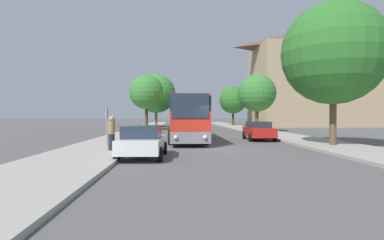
# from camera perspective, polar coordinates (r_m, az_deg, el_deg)

# --- Properties ---
(ground_plane) EXTENTS (300.00, 300.00, 0.00)m
(ground_plane) POSITION_cam_1_polar(r_m,az_deg,el_deg) (17.96, 5.34, -5.33)
(ground_plane) COLOR #565454
(ground_plane) RESTS_ON ground
(sidewalk_left) EXTENTS (4.00, 120.00, 0.15)m
(sidewalk_left) POSITION_cam_1_polar(r_m,az_deg,el_deg) (18.31, -16.99, -5.01)
(sidewalk_left) COLOR #A39E93
(sidewalk_left) RESTS_ON ground_plane
(sidewalk_right) EXTENTS (4.00, 120.00, 0.15)m
(sidewalk_right) POSITION_cam_1_polar(r_m,az_deg,el_deg) (20.19, 25.47, -4.51)
(sidewalk_right) COLOR #A39E93
(sidewalk_right) RESTS_ON ground_plane
(building_right_background) EXTENTS (19.94, 12.45, 17.42)m
(building_right_background) POSITION_cam_1_polar(r_m,az_deg,el_deg) (57.14, 21.87, 7.66)
(building_right_background) COLOR tan
(building_right_background) RESTS_ON ground_plane
(bus_front) EXTENTS (2.76, 12.16, 3.25)m
(bus_front) POSITION_cam_1_polar(r_m,az_deg,el_deg) (23.43, -0.96, 0.41)
(bus_front) COLOR gray
(bus_front) RESTS_ON ground_plane
(bus_middle) EXTENTS (2.87, 10.31, 3.33)m
(bus_middle) POSITION_cam_1_polar(r_m,az_deg,el_deg) (36.87, -1.78, 0.66)
(bus_middle) COLOR #2D2D2D
(bus_middle) RESTS_ON ground_plane
(bus_rear) EXTENTS (2.95, 11.41, 3.30)m
(bus_rear) POSITION_cam_1_polar(r_m,az_deg,el_deg) (50.23, -1.63, 0.72)
(bus_rear) COLOR silver
(bus_rear) RESTS_ON ground_plane
(parked_car_left_curb) EXTENTS (2.13, 4.04, 1.48)m
(parked_car_left_curb) POSITION_cam_1_polar(r_m,az_deg,el_deg) (13.96, -9.37, -3.98)
(parked_car_left_curb) COLOR silver
(parked_car_left_curb) RESTS_ON ground_plane
(parked_car_right_near) EXTENTS (2.14, 4.11, 1.46)m
(parked_car_right_near) POSITION_cam_1_polar(r_m,az_deg,el_deg) (23.93, 12.56, -1.94)
(parked_car_right_near) COLOR red
(parked_car_right_near) RESTS_ON ground_plane
(bus_stop_sign) EXTENTS (0.08, 0.45, 2.29)m
(bus_stop_sign) POSITION_cam_1_polar(r_m,az_deg,el_deg) (18.47, -15.90, -0.27)
(bus_stop_sign) COLOR gray
(bus_stop_sign) RESTS_ON sidewalk_left
(pedestrian_waiting_near) EXTENTS (0.36, 0.36, 1.75)m
(pedestrian_waiting_near) POSITION_cam_1_polar(r_m,az_deg,el_deg) (16.02, -15.12, -2.41)
(pedestrian_waiting_near) COLOR #23232D
(pedestrian_waiting_near) RESTS_ON sidewalk_left
(pedestrian_waiting_far) EXTENTS (0.36, 0.36, 1.78)m
(pedestrian_waiting_far) POSITION_cam_1_polar(r_m,az_deg,el_deg) (20.66, -14.92, -1.62)
(pedestrian_waiting_far) COLOR #23232D
(pedestrian_waiting_far) RESTS_ON sidewalk_left
(tree_left_near) EXTENTS (6.29, 6.29, 8.43)m
(tree_left_near) POSITION_cam_1_polar(r_m,az_deg,el_deg) (48.75, -6.87, 5.02)
(tree_left_near) COLOR brown
(tree_left_near) RESTS_ON sidewalk_left
(tree_left_far) EXTENTS (4.45, 4.45, 7.02)m
(tree_left_far) POSITION_cam_1_polar(r_m,az_deg,el_deg) (39.51, -8.67, 5.23)
(tree_left_far) COLOR #47331E
(tree_left_far) RESTS_ON sidewalk_left
(tree_right_near) EXTENTS (4.97, 4.97, 7.05)m
(tree_right_near) POSITION_cam_1_polar(r_m,az_deg,el_deg) (54.62, 7.82, 3.81)
(tree_right_near) COLOR #47331E
(tree_right_near) RESTS_ON sidewalk_right
(tree_right_mid) EXTENTS (6.21, 6.21, 8.67)m
(tree_right_mid) POSITION_cam_1_polar(r_m,az_deg,el_deg) (20.48, 25.34, 11.38)
(tree_right_mid) COLOR brown
(tree_right_mid) RESTS_ON sidewalk_right
(tree_right_far) EXTENTS (4.36, 4.36, 6.57)m
(tree_right_far) POSITION_cam_1_polar(r_m,az_deg,el_deg) (35.55, 12.28, 5.05)
(tree_right_far) COLOR brown
(tree_right_far) RESTS_ON sidewalk_right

